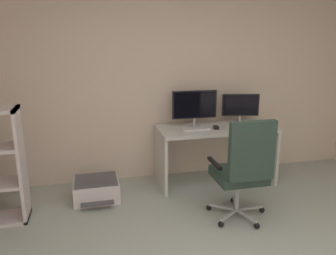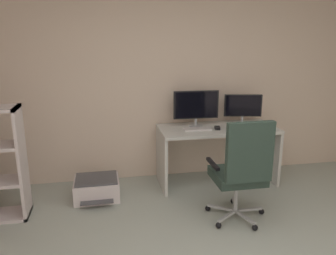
{
  "view_description": "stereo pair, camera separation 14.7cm",
  "coord_description": "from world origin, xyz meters",
  "px_view_note": "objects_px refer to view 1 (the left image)",
  "views": [
    {
      "loc": [
        -0.98,
        -1.81,
        1.84
      ],
      "look_at": [
        -0.12,
        1.83,
        0.85
      ],
      "focal_mm": 36.76,
      "sensor_mm": 36.0,
      "label": 1
    },
    {
      "loc": [
        -0.83,
        -1.84,
        1.84
      ],
      "look_at": [
        -0.12,
        1.83,
        0.85
      ],
      "focal_mm": 36.76,
      "sensor_mm": 36.0,
      "label": 2
    }
  ],
  "objects_px": {
    "desk": "(215,142)",
    "computer_mouse": "(216,127)",
    "office_chair": "(244,168)",
    "printer": "(96,189)",
    "keyboard": "(196,129)",
    "monitor_secondary": "(240,106)",
    "monitor_main": "(194,106)"
  },
  "relations": [
    {
      "from": "desk",
      "to": "printer",
      "type": "xyz_separation_m",
      "value": [
        -1.52,
        -0.18,
        -0.42
      ]
    },
    {
      "from": "keyboard",
      "to": "computer_mouse",
      "type": "height_order",
      "value": "computer_mouse"
    },
    {
      "from": "monitor_main",
      "to": "computer_mouse",
      "type": "distance_m",
      "value": 0.39
    },
    {
      "from": "keyboard",
      "to": "computer_mouse",
      "type": "xyz_separation_m",
      "value": [
        0.25,
        -0.02,
        0.01
      ]
    },
    {
      "from": "desk",
      "to": "keyboard",
      "type": "relative_size",
      "value": 4.32
    },
    {
      "from": "monitor_secondary",
      "to": "printer",
      "type": "xyz_separation_m",
      "value": [
        -1.89,
        -0.29,
        -0.84
      ]
    },
    {
      "from": "desk",
      "to": "office_chair",
      "type": "height_order",
      "value": "office_chair"
    },
    {
      "from": "monitor_secondary",
      "to": "printer",
      "type": "bearing_deg",
      "value": -171.24
    },
    {
      "from": "office_chair",
      "to": "printer",
      "type": "distance_m",
      "value": 1.72
    },
    {
      "from": "monitor_secondary",
      "to": "office_chair",
      "type": "relative_size",
      "value": 0.44
    },
    {
      "from": "monitor_secondary",
      "to": "computer_mouse",
      "type": "relative_size",
      "value": 4.77
    },
    {
      "from": "desk",
      "to": "monitor_main",
      "type": "relative_size",
      "value": 2.57
    },
    {
      "from": "desk",
      "to": "computer_mouse",
      "type": "distance_m",
      "value": 0.23
    },
    {
      "from": "keyboard",
      "to": "office_chair",
      "type": "xyz_separation_m",
      "value": [
        0.2,
        -0.94,
        -0.16
      ]
    },
    {
      "from": "monitor_main",
      "to": "monitor_secondary",
      "type": "bearing_deg",
      "value": 0.01
    },
    {
      "from": "desk",
      "to": "keyboard",
      "type": "distance_m",
      "value": 0.36
    },
    {
      "from": "computer_mouse",
      "to": "desk",
      "type": "bearing_deg",
      "value": 79.92
    },
    {
      "from": "computer_mouse",
      "to": "office_chair",
      "type": "bearing_deg",
      "value": -82.12
    },
    {
      "from": "monitor_main",
      "to": "monitor_secondary",
      "type": "height_order",
      "value": "monitor_main"
    },
    {
      "from": "monitor_secondary",
      "to": "printer",
      "type": "distance_m",
      "value": 2.09
    },
    {
      "from": "office_chair",
      "to": "monitor_main",
      "type": "bearing_deg",
      "value": 98.25
    },
    {
      "from": "office_chair",
      "to": "computer_mouse",
      "type": "bearing_deg",
      "value": 86.38
    },
    {
      "from": "computer_mouse",
      "to": "printer",
      "type": "bearing_deg",
      "value": -164.93
    },
    {
      "from": "monitor_main",
      "to": "computer_mouse",
      "type": "xyz_separation_m",
      "value": [
        0.22,
        -0.2,
        -0.25
      ]
    },
    {
      "from": "desk",
      "to": "computer_mouse",
      "type": "xyz_separation_m",
      "value": [
        -0.03,
        -0.08,
        0.21
      ]
    },
    {
      "from": "printer",
      "to": "office_chair",
      "type": "bearing_deg",
      "value": -30.27
    },
    {
      "from": "desk",
      "to": "computer_mouse",
      "type": "bearing_deg",
      "value": -111.58
    },
    {
      "from": "monitor_main",
      "to": "printer",
      "type": "height_order",
      "value": "monitor_main"
    },
    {
      "from": "desk",
      "to": "monitor_secondary",
      "type": "bearing_deg",
      "value": 17.17
    },
    {
      "from": "monitor_main",
      "to": "printer",
      "type": "xyz_separation_m",
      "value": [
        -1.26,
        -0.29,
        -0.87
      ]
    },
    {
      "from": "monitor_secondary",
      "to": "computer_mouse",
      "type": "bearing_deg",
      "value": -153.88
    },
    {
      "from": "monitor_secondary",
      "to": "keyboard",
      "type": "bearing_deg",
      "value": -164.65
    }
  ]
}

